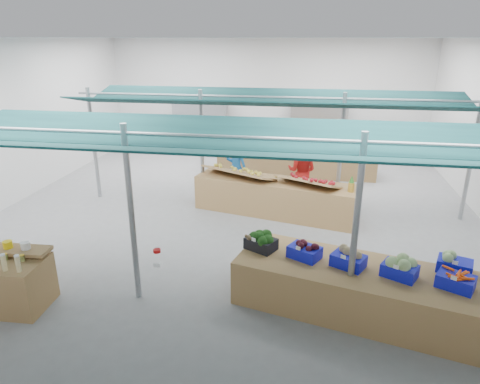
{
  "coord_description": "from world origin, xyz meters",
  "views": [
    {
      "loc": [
        1.79,
        -9.94,
        4.2
      ],
      "look_at": [
        0.36,
        -1.6,
        1.14
      ],
      "focal_mm": 32.0,
      "sensor_mm": 36.0,
      "label": 1
    }
  ],
  "objects_px": {
    "crate_stack": "(443,322)",
    "vendor_left": "(236,168)",
    "veg_counter": "(360,290)",
    "vendor_right": "(302,171)",
    "fruit_counter": "(275,197)"
  },
  "relations": [
    {
      "from": "veg_counter",
      "to": "fruit_counter",
      "type": "bearing_deg",
      "value": 127.71
    },
    {
      "from": "crate_stack",
      "to": "vendor_left",
      "type": "xyz_separation_m",
      "value": [
        -4.05,
        5.52,
        0.5
      ]
    },
    {
      "from": "veg_counter",
      "to": "vendor_left",
      "type": "bearing_deg",
      "value": 134.21
    },
    {
      "from": "veg_counter",
      "to": "vendor_right",
      "type": "relative_size",
      "value": 2.44
    },
    {
      "from": "fruit_counter",
      "to": "vendor_left",
      "type": "distance_m",
      "value": 1.67
    },
    {
      "from": "veg_counter",
      "to": "vendor_left",
      "type": "xyz_separation_m",
      "value": [
        -2.91,
        4.98,
        0.43
      ]
    },
    {
      "from": "veg_counter",
      "to": "fruit_counter",
      "type": "xyz_separation_m",
      "value": [
        -1.71,
        3.88,
        0.05
      ]
    },
    {
      "from": "veg_counter",
      "to": "crate_stack",
      "type": "distance_m",
      "value": 1.26
    },
    {
      "from": "vendor_left",
      "to": "crate_stack",
      "type": "bearing_deg",
      "value": 139.36
    },
    {
      "from": "fruit_counter",
      "to": "crate_stack",
      "type": "distance_m",
      "value": 5.26
    },
    {
      "from": "fruit_counter",
      "to": "vendor_right",
      "type": "height_order",
      "value": "vendor_right"
    },
    {
      "from": "vendor_left",
      "to": "vendor_right",
      "type": "bearing_deg",
      "value": -166.91
    },
    {
      "from": "fruit_counter",
      "to": "vendor_right",
      "type": "relative_size",
      "value": 2.5
    },
    {
      "from": "veg_counter",
      "to": "crate_stack",
      "type": "bearing_deg",
      "value": -11.33
    },
    {
      "from": "vendor_left",
      "to": "vendor_right",
      "type": "relative_size",
      "value": 1.0
    }
  ]
}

